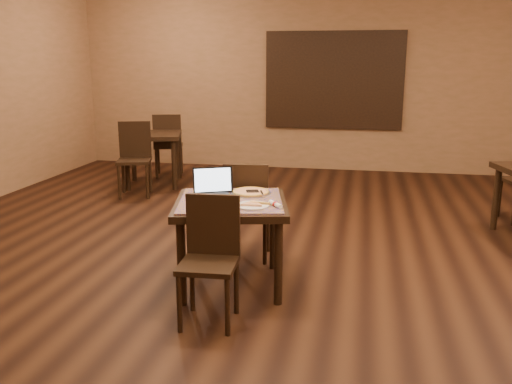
% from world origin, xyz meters
% --- Properties ---
extents(ground, '(10.00, 10.00, 0.00)m').
position_xyz_m(ground, '(0.00, 0.00, 0.00)').
color(ground, black).
rests_on(ground, ground).
extents(wall_back, '(8.00, 0.02, 3.00)m').
position_xyz_m(wall_back, '(0.00, 5.00, 1.50)').
color(wall_back, '#986D4D').
rests_on(wall_back, ground).
extents(mural, '(2.34, 0.05, 1.64)m').
position_xyz_m(mural, '(0.50, 4.96, 1.55)').
color(mural, '#26568D').
rests_on(mural, wall_back).
extents(tiled_table, '(1.09, 1.09, 0.76)m').
position_xyz_m(tiled_table, '(-0.03, -0.29, 0.66)').
color(tiled_table, black).
rests_on(tiled_table, ground).
extents(chair_main_near, '(0.42, 0.42, 0.94)m').
position_xyz_m(chair_main_near, '(-0.03, -0.91, 0.53)').
color(chair_main_near, black).
rests_on(chair_main_near, ground).
extents(chair_main_far, '(0.45, 0.45, 0.97)m').
position_xyz_m(chair_main_far, '(-0.02, 0.33, 0.55)').
color(chair_main_far, black).
rests_on(chair_main_far, ground).
extents(laptop, '(0.41, 0.40, 0.24)m').
position_xyz_m(laptop, '(-0.23, -0.18, 0.82)').
color(laptop, black).
rests_on(laptop, tiled_table).
extents(plate, '(0.27, 0.27, 0.01)m').
position_xyz_m(plate, '(0.19, -0.47, 0.77)').
color(plate, white).
rests_on(plate, tiled_table).
extents(pizza_slice, '(0.20, 0.20, 0.02)m').
position_xyz_m(pizza_slice, '(0.19, -0.47, 0.79)').
color(pizza_slice, beige).
rests_on(pizza_slice, plate).
extents(pizza_pan, '(0.35, 0.35, 0.01)m').
position_xyz_m(pizza_pan, '(0.09, -0.05, 0.77)').
color(pizza_pan, silver).
rests_on(pizza_pan, tiled_table).
extents(pizza_whole, '(0.31, 0.31, 0.02)m').
position_xyz_m(pizza_whole, '(0.09, -0.05, 0.78)').
color(pizza_whole, beige).
rests_on(pizza_whole, pizza_pan).
extents(spatula, '(0.18, 0.28, 0.01)m').
position_xyz_m(spatula, '(0.11, -0.07, 0.79)').
color(spatula, silver).
rests_on(spatula, pizza_whole).
extents(napkin_roll, '(0.13, 0.16, 0.04)m').
position_xyz_m(napkin_roll, '(0.37, -0.43, 0.78)').
color(napkin_roll, white).
rests_on(napkin_roll, tiled_table).
extents(other_table_b, '(1.06, 1.06, 0.81)m').
position_xyz_m(other_table_b, '(-2.13, 3.22, 0.67)').
color(other_table_b, black).
rests_on(other_table_b, ground).
extents(other_table_b_chair_near, '(0.56, 0.56, 1.04)m').
position_xyz_m(other_table_b_chair_near, '(-2.15, 2.61, 0.59)').
color(other_table_b_chair_near, black).
rests_on(other_table_b_chair_near, ground).
extents(other_table_b_chair_far, '(0.56, 0.56, 1.04)m').
position_xyz_m(other_table_b_chair_far, '(-2.10, 3.83, 0.59)').
color(other_table_b_chair_far, black).
rests_on(other_table_b_chair_far, ground).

